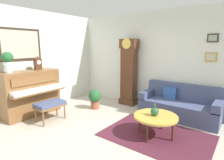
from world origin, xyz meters
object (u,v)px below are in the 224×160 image
(mantel_clock, at_px, (38,63))
(green_jug, at_px, (155,111))
(flower_vase, at_px, (8,60))
(potted_plant, at_px, (95,98))
(piano, at_px, (31,93))
(grandfather_clock, at_px, (129,74))
(piano_bench, at_px, (50,105))
(couch, at_px, (179,105))
(coffee_table, at_px, (156,117))

(mantel_clock, relative_size, green_jug, 1.58)
(flower_vase, height_order, potted_plant, flower_vase)
(piano, bearing_deg, mantel_clock, 89.60)
(grandfather_clock, bearing_deg, mantel_clock, -128.12)
(mantel_clock, bearing_deg, piano_bench, -16.20)
(couch, bearing_deg, grandfather_clock, 175.59)
(potted_plant, bearing_deg, green_jug, -13.07)
(couch, height_order, green_jug, couch)
(green_jug, bearing_deg, couch, 85.53)
(piano_bench, distance_m, potted_plant, 1.34)
(couch, relative_size, potted_plant, 3.39)
(mantel_clock, relative_size, potted_plant, 0.68)
(grandfather_clock, xyz_separation_m, potted_plant, (-0.55, -0.96, -0.64))
(piano, height_order, couch, piano)
(piano, bearing_deg, coffee_table, 15.65)
(mantel_clock, height_order, flower_vase, flower_vase)
(grandfather_clock, xyz_separation_m, coffee_table, (1.54, -1.42, -0.56))
(grandfather_clock, height_order, green_jug, grandfather_clock)
(mantel_clock, bearing_deg, piano, -90.40)
(piano_bench, xyz_separation_m, coffee_table, (2.36, 0.85, -0.00))
(piano, bearing_deg, potted_plant, 51.99)
(potted_plant, bearing_deg, piano, -128.01)
(flower_vase, height_order, green_jug, flower_vase)
(grandfather_clock, height_order, potted_plant, grandfather_clock)
(couch, distance_m, coffee_table, 1.31)
(grandfather_clock, relative_size, coffee_table, 2.31)
(piano, distance_m, green_jug, 3.25)
(piano, bearing_deg, flower_vase, -89.84)
(grandfather_clock, xyz_separation_m, green_jug, (1.52, -1.44, -0.45))
(flower_vase, distance_m, potted_plant, 2.43)
(grandfather_clock, relative_size, mantel_clock, 5.34)
(grandfather_clock, distance_m, mantel_clock, 2.63)
(green_jug, bearing_deg, grandfather_clock, 136.60)
(flower_vase, bearing_deg, green_jug, 23.53)
(couch, relative_size, flower_vase, 3.28)
(grandfather_clock, bearing_deg, flower_vase, -119.80)
(flower_vase, xyz_separation_m, potted_plant, (1.05, 1.84, -1.18))
(piano, xyz_separation_m, potted_plant, (1.05, 1.35, -0.28))
(piano_bench, xyz_separation_m, couch, (2.44, 2.15, -0.09))
(green_jug, distance_m, potted_plant, 2.14)
(piano, distance_m, flower_vase, 1.02)
(piano, xyz_separation_m, grandfather_clock, (1.60, 2.31, 0.37))
(piano, distance_m, grandfather_clock, 2.83)
(grandfather_clock, height_order, mantel_clock, grandfather_clock)
(piano_bench, distance_m, mantel_clock, 1.25)
(coffee_table, xyz_separation_m, green_jug, (-0.02, -0.01, 0.12))
(green_jug, bearing_deg, potted_plant, 166.93)
(flower_vase, bearing_deg, piano_bench, 33.75)
(piano, distance_m, potted_plant, 1.73)
(piano, distance_m, piano_bench, 0.81)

